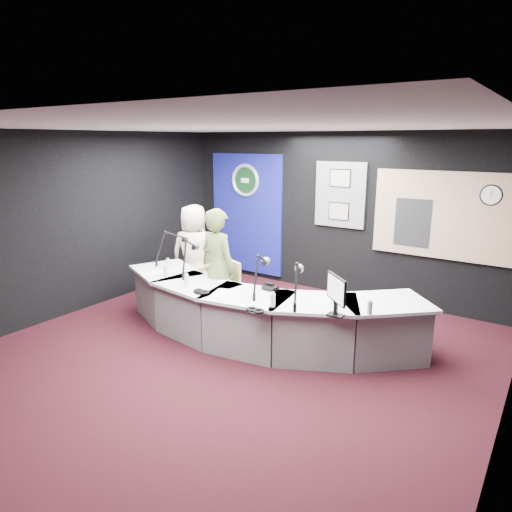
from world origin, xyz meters
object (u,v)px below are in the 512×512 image
Objects in this scene: broadcast_desk at (255,313)px; person_woman at (218,268)px; person_man at (194,254)px; armchair_left at (195,276)px; armchair_right at (219,296)px.

broadcast_desk is 0.87m from person_woman.
person_woman is (1.00, -0.61, 0.05)m from person_man.
person_woman reaches higher than armchair_left.
armchair_right is at bearing -38.85° from armchair_left.
armchair_right reaches higher than broadcast_desk.
broadcast_desk is 5.25× the size of armchair_left.
broadcast_desk is at bearing 15.10° from armchair_right.
armchair_left is (-1.71, 0.72, 0.05)m from broadcast_desk.
person_man is (-1.00, 0.61, 0.38)m from armchair_right.
broadcast_desk is at bearing -30.30° from armchair_left.
person_woman reaches higher than broadcast_desk.
armchair_left is 1.17m from armchair_right.
person_woman is at bearing 171.37° from broadcast_desk.
armchair_right is 1.23m from person_man.
person_man is (0.00, 0.00, 0.39)m from armchair_left.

